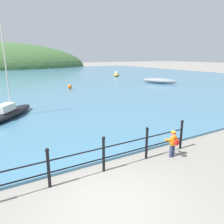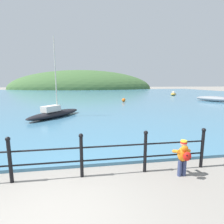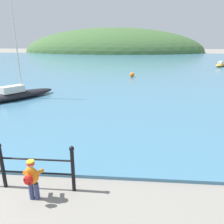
# 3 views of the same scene
# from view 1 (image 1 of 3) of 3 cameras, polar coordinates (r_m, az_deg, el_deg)

# --- Properties ---
(ground_plane) EXTENTS (200.00, 200.00, 0.00)m
(ground_plane) POSITION_cam_1_polar(r_m,az_deg,el_deg) (6.07, -0.38, -22.68)
(ground_plane) COLOR gray
(water) EXTENTS (80.00, 60.00, 0.10)m
(water) POSITION_cam_1_polar(r_m,az_deg,el_deg) (36.44, -26.68, 7.42)
(water) COLOR teal
(water) RESTS_ON ground
(iron_railing) EXTENTS (8.93, 0.12, 1.21)m
(iron_railing) POSITION_cam_1_polar(r_m,az_deg,el_deg) (6.79, -8.92, -12.12)
(iron_railing) COLOR black
(iron_railing) RESTS_ON ground
(child_in_coat) EXTENTS (0.38, 0.53, 1.00)m
(child_in_coat) POSITION_cam_1_polar(r_m,az_deg,el_deg) (8.37, 15.69, -7.47)
(child_in_coat) COLOR navy
(child_in_coat) RESTS_ON ground
(boat_white_sailboat) EXTENTS (2.69, 3.33, 0.74)m
(boat_white_sailboat) POSITION_cam_1_polar(r_m,az_deg,el_deg) (39.26, 1.10, 9.79)
(boat_white_sailboat) COLOR gold
(boat_white_sailboat) RESTS_ON water
(boat_red_dinghy) EXTENTS (3.66, 4.32, 5.50)m
(boat_red_dinghy) POSITION_cam_1_polar(r_m,az_deg,el_deg) (14.24, -25.39, -0.09)
(boat_red_dinghy) COLOR black
(boat_red_dinghy) RESTS_ON water
(boat_mid_harbor) EXTENTS (3.33, 4.51, 0.68)m
(boat_mid_harbor) POSITION_cam_1_polar(r_m,az_deg,el_deg) (29.36, 12.23, 8.01)
(boat_mid_harbor) COLOR gray
(boat_mid_harbor) RESTS_ON water
(mooring_buoy) EXTENTS (0.46, 0.46, 0.46)m
(mooring_buoy) POSITION_cam_1_polar(r_m,az_deg,el_deg) (24.46, -10.97, 6.53)
(mooring_buoy) COLOR orange
(mooring_buoy) RESTS_ON water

